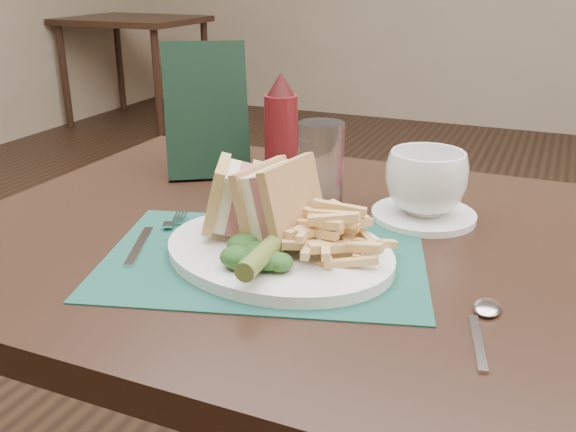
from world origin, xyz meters
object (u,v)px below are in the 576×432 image
object	(u,v)px
plate	(279,252)
coffee_cup	(426,182)
placemat	(265,258)
table_bg_left	(137,71)
drinking_glass	(321,166)
saucer	(423,215)
sandwich_half_b	(266,198)
sandwich_half_a	(217,197)
check_presenter	(206,111)
ketchup_bottle	(281,130)

from	to	relation	value
plate	coffee_cup	xyz separation A→B (m)	(0.14, 0.21, 0.05)
placemat	coffee_cup	bearing A→B (deg)	54.44
table_bg_left	drinking_glass	size ratio (longest dim) A/B	6.92
placemat	plate	xyz separation A→B (m)	(0.02, 0.01, 0.01)
saucer	drinking_glass	world-z (taller)	drinking_glass
sandwich_half_b	drinking_glass	bearing A→B (deg)	97.54
sandwich_half_a	saucer	xyz separation A→B (m)	(0.23, 0.19, -0.06)
table_bg_left	placemat	xyz separation A→B (m)	(2.55, -3.24, 0.38)
plate	check_presenter	bearing A→B (deg)	145.67
saucer	sandwich_half_b	bearing A→B (deg)	-131.36
table_bg_left	plate	distance (m)	4.14
table_bg_left	sandwich_half_a	xyz separation A→B (m)	(2.47, -3.21, 0.44)
coffee_cup	ketchup_bottle	size ratio (longest dim) A/B	0.62
drinking_glass	sandwich_half_b	bearing A→B (deg)	-92.97
plate	check_presenter	size ratio (longest dim) A/B	1.30
drinking_glass	ketchup_bottle	bearing A→B (deg)	143.23
sandwich_half_b	check_presenter	world-z (taller)	check_presenter
check_presenter	coffee_cup	bearing A→B (deg)	-41.78
sandwich_half_a	ketchup_bottle	distance (m)	0.25
placemat	check_presenter	bearing A→B (deg)	130.59
sandwich_half_b	saucer	xyz separation A→B (m)	(0.16, 0.19, -0.07)
plate	sandwich_half_b	world-z (taller)	sandwich_half_b
saucer	drinking_glass	distance (m)	0.17
placemat	check_presenter	distance (m)	0.38
placemat	drinking_glass	xyz separation A→B (m)	(-0.00, 0.20, 0.06)
saucer	coffee_cup	size ratio (longest dim) A/B	1.30
check_presenter	sandwich_half_b	bearing A→B (deg)	-80.12
ketchup_bottle	placemat	bearing A→B (deg)	-70.30
sandwich_half_b	drinking_glass	distance (m)	0.17
plate	sandwich_half_a	xyz separation A→B (m)	(-0.09, 0.01, 0.05)
check_presenter	table_bg_left	bearing A→B (deg)	95.57
sandwich_half_a	check_presenter	size ratio (longest dim) A/B	0.40
placemat	coffee_cup	world-z (taller)	coffee_cup
table_bg_left	coffee_cup	world-z (taller)	coffee_cup
sandwich_half_a	check_presenter	world-z (taller)	check_presenter
placemat	saucer	world-z (taller)	saucer
plate	check_presenter	xyz separation A→B (m)	(-0.26, 0.27, 0.10)
coffee_cup	plate	bearing A→B (deg)	-123.24
placemat	sandwich_half_a	world-z (taller)	sandwich_half_a
placemat	sandwich_half_a	bearing A→B (deg)	164.98
placemat	saucer	distance (m)	0.26
drinking_glass	plate	bearing A→B (deg)	-84.69
plate	drinking_glass	world-z (taller)	drinking_glass
placemat	drinking_glass	world-z (taller)	drinking_glass
plate	ketchup_bottle	xyz separation A→B (m)	(-0.11, 0.27, 0.08)
saucer	drinking_glass	xyz separation A→B (m)	(-0.15, -0.01, 0.06)
table_bg_left	sandwich_half_a	bearing A→B (deg)	-52.41
coffee_cup	drinking_glass	xyz separation A→B (m)	(-0.15, -0.01, 0.01)
coffee_cup	check_presenter	distance (m)	0.40
table_bg_left	check_presenter	distance (m)	3.79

